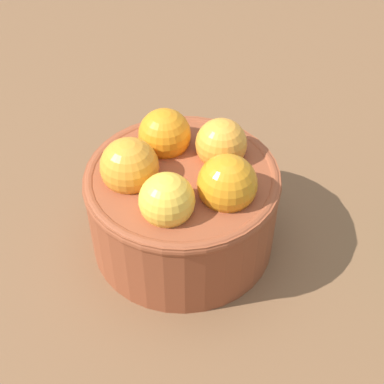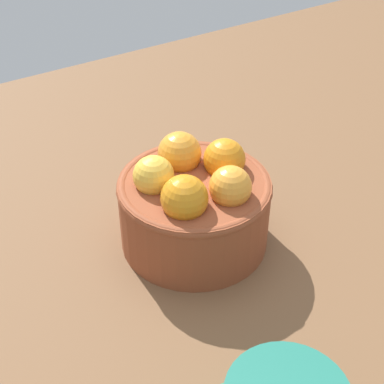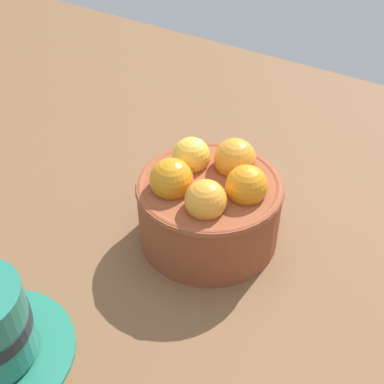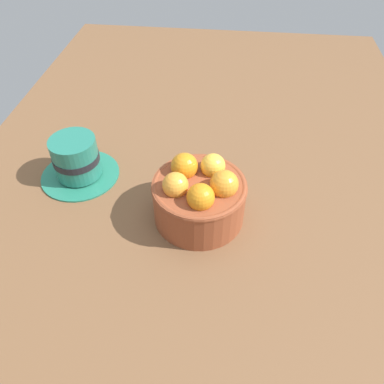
{
  "view_description": "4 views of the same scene",
  "coord_description": "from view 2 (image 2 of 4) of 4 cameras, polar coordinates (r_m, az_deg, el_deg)",
  "views": [
    {
      "loc": [
        28.25,
        -5.86,
        32.8
      ],
      "look_at": [
        1.05,
        0.47,
        5.98
      ],
      "focal_mm": 52.13,
      "sensor_mm": 36.0,
      "label": 1
    },
    {
      "loc": [
        22.49,
        35.27,
        37.29
      ],
      "look_at": [
        -0.76,
        -1.61,
        4.4
      ],
      "focal_mm": 54.57,
      "sensor_mm": 36.0,
      "label": 2
    },
    {
      "loc": [
        -19.4,
        32.09,
        36.12
      ],
      "look_at": [
        1.32,
        1.0,
        5.83
      ],
      "focal_mm": 47.77,
      "sensor_mm": 36.0,
      "label": 3
    },
    {
      "loc": [
        -39.59,
        -3.46,
        43.97
      ],
      "look_at": [
        1.45,
        1.24,
        3.64
      ],
      "focal_mm": 35.49,
      "sensor_mm": 36.0,
      "label": 4
    }
  ],
  "objects": [
    {
      "name": "terracotta_bowl",
      "position": [
        0.53,
        0.23,
        -1.09
      ],
      "size": [
        13.98,
        13.98,
        9.75
      ],
      "color": "brown",
      "rests_on": "ground_plane"
    },
    {
      "name": "ground_plane",
      "position": [
        0.57,
        0.22,
        -5.86
      ],
      "size": [
        148.83,
        84.87,
        3.16
      ],
      "primitive_type": "cube",
      "color": "brown"
    }
  ]
}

